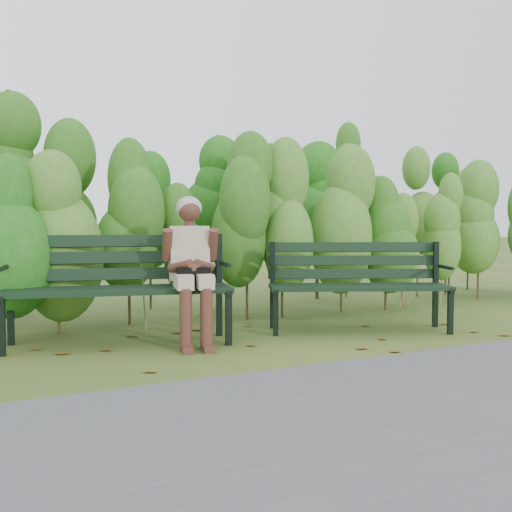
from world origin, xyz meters
name	(u,v)px	position (x,y,z in m)	size (l,w,h in m)	color
ground	(274,342)	(0.00, 0.00, 0.00)	(80.00, 80.00, 0.00)	#33501D
footpath	(462,409)	(0.00, -2.20, 0.01)	(60.00, 2.50, 0.01)	#474749
hedge_band	(197,206)	(0.00, 1.86, 1.26)	(11.04, 1.67, 2.42)	#47381E
leaf_litter	(252,348)	(-0.29, -0.15, 0.00)	(5.82, 2.27, 0.01)	brown
bench_left	(119,279)	(-1.23, 0.59, 0.56)	(2.01, 1.04, 0.96)	black
bench_right	(357,278)	(1.04, 0.18, 0.51)	(1.82, 1.23, 0.87)	black
seated_woman	(191,259)	(-0.68, 0.26, 0.74)	(0.52, 0.76, 1.29)	#C4A492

